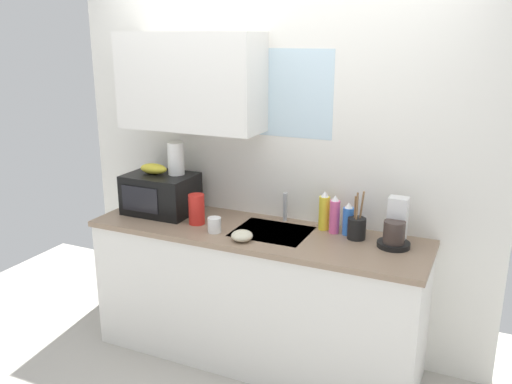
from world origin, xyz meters
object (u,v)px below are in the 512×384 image
cereal_canister (197,209)px  dish_soap_bottle_pink (335,215)px  microwave (161,194)px  utensil_crock (357,227)px  dish_soap_bottle_yellow (324,211)px  dish_soap_bottle_blue (348,220)px  banana_bunch (154,169)px  small_bowl (242,236)px  paper_towel_roll (176,158)px  coffee_maker (396,228)px  mug_white (214,225)px

cereal_canister → dish_soap_bottle_pink: bearing=13.9°
microwave → utensil_crock: utensil_crock is taller
dish_soap_bottle_yellow → dish_soap_bottle_blue: size_ratio=1.21×
dish_soap_bottle_yellow → dish_soap_bottle_pink: (0.08, -0.03, -0.00)m
cereal_canister → banana_bunch: bearing=165.6°
cereal_canister → utensil_crock: 1.02m
microwave → small_bowl: size_ratio=3.54×
paper_towel_roll → small_bowl: paper_towel_roll is taller
microwave → coffee_maker: coffee_maker is taller
utensil_crock → cereal_canister: bearing=-170.4°
paper_towel_roll → small_bowl: bearing=-25.1°
dish_soap_bottle_blue → small_bowl: dish_soap_bottle_blue is taller
dish_soap_bottle_blue → mug_white: size_ratio=2.17×
dish_soap_bottle_pink → mug_white: size_ratio=2.55×
microwave → small_bowl: bearing=-18.6°
dish_soap_bottle_blue → utensil_crock: utensil_crock is taller
microwave → coffee_maker: size_ratio=1.64×
cereal_canister → utensil_crock: bearing=9.6°
coffee_maker → small_bowl: coffee_maker is taller
dish_soap_bottle_yellow → utensil_crock: bearing=-18.2°
microwave → cereal_canister: bearing=-16.1°
banana_bunch → dish_soap_bottle_pink: size_ratio=0.83×
paper_towel_roll → dish_soap_bottle_yellow: bearing=5.3°
utensil_crock → dish_soap_bottle_pink: bearing=164.5°
dish_soap_bottle_pink → small_bowl: 0.59m
microwave → dish_soap_bottle_blue: bearing=5.3°
microwave → paper_towel_roll: bearing=27.2°
banana_bunch → dish_soap_bottle_yellow: size_ratio=0.80×
dish_soap_bottle_blue → mug_white: (-0.76, -0.31, -0.05)m
dish_soap_bottle_blue → paper_towel_roll: bearing=-176.7°
dish_soap_bottle_pink → utensil_crock: (0.15, -0.04, -0.04)m
microwave → banana_bunch: 0.18m
small_bowl → paper_towel_roll: bearing=154.9°
dish_soap_bottle_blue → mug_white: bearing=-158.0°
dish_soap_bottle_blue → small_bowl: bearing=-145.9°
microwave → paper_towel_roll: (0.10, 0.05, 0.24)m
small_bowl → microwave: bearing=161.4°
dish_soap_bottle_yellow → cereal_canister: bearing=-162.5°
utensil_crock → small_bowl: utensil_crock is taller
dish_soap_bottle_pink → mug_white: dish_soap_bottle_pink is taller
paper_towel_roll → utensil_crock: 1.29m
microwave → dish_soap_bottle_pink: microwave is taller
paper_towel_roll → dish_soap_bottle_pink: (1.10, 0.06, -0.27)m
coffee_maker → dish_soap_bottle_yellow: coffee_maker is taller
dish_soap_bottle_blue → microwave: bearing=-174.7°
banana_bunch → small_bowl: bearing=-17.6°
mug_white → utensil_crock: 0.87m
microwave → utensil_crock: (1.35, 0.07, -0.06)m
microwave → mug_white: (0.52, -0.19, -0.09)m
utensil_crock → dish_soap_bottle_yellow: bearing=161.8°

